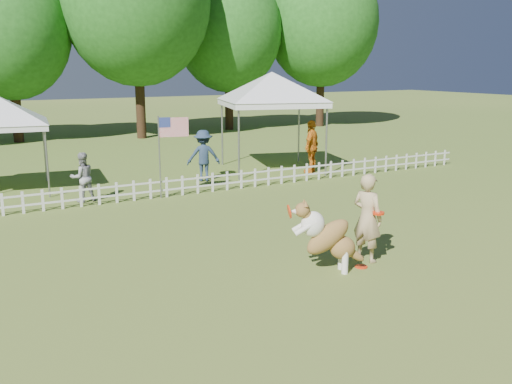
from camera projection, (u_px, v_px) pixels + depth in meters
The scene contains 14 objects.
ground at pixel (326, 262), 11.35m from camera, with size 120.00×120.00×0.00m, color #3C611E.
picket_fence at pixel (190, 185), 17.26m from camera, with size 22.00×0.08×0.60m, color silver, non-canonical shape.
handler at pixel (367, 218), 11.26m from camera, with size 0.65×0.43×1.78m, color tan.
dog at pixel (329, 237), 10.67m from camera, with size 1.35×0.45×1.39m, color brown, non-canonical shape.
frisbee_on_turf at pixel (361, 267), 11.07m from camera, with size 0.25×0.25×0.02m, color red.
canopy_tent_right at pixel (272, 123), 21.02m from camera, with size 3.42×3.42×3.53m, color white, non-canonical shape.
flag_pole at pixel (160, 158), 16.58m from camera, with size 0.93×0.10×2.42m, color gray, non-canonical shape.
spectator_a at pixel (82, 177), 16.24m from camera, with size 0.70×0.54×1.43m, color gray.
spectator_b at pixel (203, 156), 19.19m from camera, with size 1.11×0.64×1.73m, color #23334A.
spectator_c at pixel (312, 147), 20.66m from camera, with size 1.12×0.47×1.91m, color orange.
tree_center_left at pixel (10, 43), 28.08m from camera, with size 6.00×6.00×9.80m, color #1F5418, non-canonical shape.
tree_center_right at pixel (137, 16), 29.33m from camera, with size 7.60×7.60×12.60m, color #1F5418, non-canonical shape.
tree_right at pixel (228, 42), 33.69m from camera, with size 6.20×6.20×10.40m, color #1F5418, non-canonical shape.
tree_far_right at pixel (322, 35), 35.56m from camera, with size 7.00×7.00×11.40m, color #1F5418, non-canonical shape.
Camera 1 is at (-6.43, -8.75, 3.84)m, focal length 40.00 mm.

